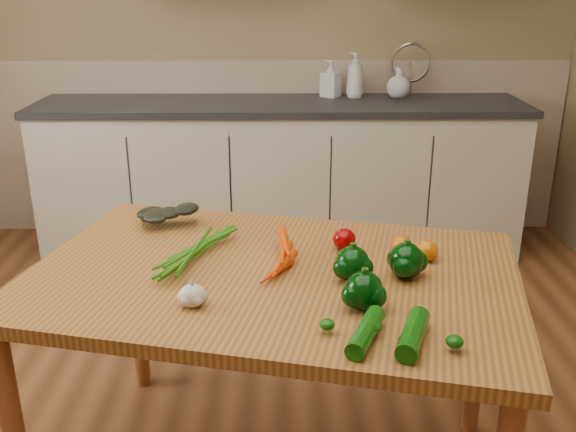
# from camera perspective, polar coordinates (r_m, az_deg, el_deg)

# --- Properties ---
(room) EXTENTS (4.04, 5.04, 2.64)m
(room) POSITION_cam_1_polar(r_m,az_deg,el_deg) (1.75, -7.38, 9.30)
(room) COLOR brown
(room) RESTS_ON ground
(counter_run) EXTENTS (2.84, 0.64, 1.14)m
(counter_run) POSITION_cam_1_polar(r_m,az_deg,el_deg) (3.89, -0.49, 3.71)
(counter_run) COLOR #BBB29C
(counter_run) RESTS_ON ground
(table) EXTENTS (1.60, 1.22, 0.77)m
(table) POSITION_cam_1_polar(r_m,az_deg,el_deg) (1.94, -1.40, -7.17)
(table) COLOR #A1642E
(table) RESTS_ON ground
(soap_bottle_a) EXTENTS (0.14, 0.14, 0.26)m
(soap_bottle_a) POSITION_cam_1_polar(r_m,az_deg,el_deg) (3.92, 5.99, 12.36)
(soap_bottle_a) COLOR silver
(soap_bottle_a) RESTS_ON counter_run
(soap_bottle_b) EXTENTS (0.14, 0.14, 0.22)m
(soap_bottle_b) POSITION_cam_1_polar(r_m,az_deg,el_deg) (3.93, 3.83, 12.11)
(soap_bottle_b) COLOR silver
(soap_bottle_b) RESTS_ON counter_run
(soap_bottle_c) EXTENTS (0.18, 0.18, 0.18)m
(soap_bottle_c) POSITION_cam_1_polar(r_m,az_deg,el_deg) (3.96, 9.80, 11.60)
(soap_bottle_c) COLOR silver
(soap_bottle_c) RESTS_ON counter_run
(carrot_bunch) EXTENTS (0.30, 0.26, 0.07)m
(carrot_bunch) POSITION_cam_1_polar(r_m,az_deg,el_deg) (1.94, -2.97, -3.27)
(carrot_bunch) COLOR #E84105
(carrot_bunch) RESTS_ON table
(leafy_greens) EXTENTS (0.20, 0.18, 0.10)m
(leafy_greens) POSITION_cam_1_polar(r_m,az_deg,el_deg) (2.26, -11.01, 0.29)
(leafy_greens) COLOR black
(leafy_greens) RESTS_ON table
(garlic_bulb) EXTENTS (0.07, 0.07, 0.06)m
(garlic_bulb) POSITION_cam_1_polar(r_m,az_deg,el_deg) (1.72, -8.49, -7.00)
(garlic_bulb) COLOR beige
(garlic_bulb) RESTS_ON table
(pepper_a) EXTENTS (0.10, 0.10, 0.10)m
(pepper_a) POSITION_cam_1_polar(r_m,az_deg,el_deg) (1.84, 5.76, -4.26)
(pepper_a) COLOR black
(pepper_a) RESTS_ON table
(pepper_b) EXTENTS (0.10, 0.10, 0.10)m
(pepper_b) POSITION_cam_1_polar(r_m,az_deg,el_deg) (1.88, 10.48, -3.93)
(pepper_b) COLOR black
(pepper_b) RESTS_ON table
(pepper_c) EXTENTS (0.10, 0.10, 0.10)m
(pepper_c) POSITION_cam_1_polar(r_m,az_deg,el_deg) (1.69, 6.77, -6.64)
(pepper_c) COLOR black
(pepper_c) RESTS_ON table
(tomato_a) EXTENTS (0.07, 0.07, 0.07)m
(tomato_a) POSITION_cam_1_polar(r_m,az_deg,el_deg) (2.05, 5.02, -2.04)
(tomato_a) COLOR #7F0203
(tomato_a) RESTS_ON table
(tomato_b) EXTENTS (0.06, 0.06, 0.06)m
(tomato_b) POSITION_cam_1_polar(r_m,az_deg,el_deg) (2.04, 10.07, -2.52)
(tomato_b) COLOR #B95704
(tomato_b) RESTS_ON table
(tomato_c) EXTENTS (0.07, 0.07, 0.06)m
(tomato_c) POSITION_cam_1_polar(r_m,az_deg,el_deg) (2.00, 12.22, -3.05)
(tomato_c) COLOR #B95704
(tomato_c) RESTS_ON table
(zucchini_a) EXTENTS (0.12, 0.20, 0.05)m
(zucchini_a) POSITION_cam_1_polar(r_m,az_deg,el_deg) (1.57, 11.05, -10.27)
(zucchini_a) COLOR #084207
(zucchini_a) RESTS_ON table
(zucchini_b) EXTENTS (0.12, 0.20, 0.05)m
(zucchini_b) POSITION_cam_1_polar(r_m,az_deg,el_deg) (1.56, 6.92, -10.22)
(zucchini_b) COLOR #084207
(zucchini_b) RESTS_ON table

